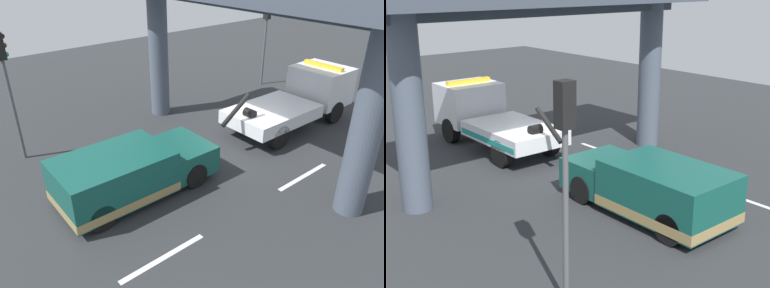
{
  "view_description": "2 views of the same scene",
  "coord_description": "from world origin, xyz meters",
  "views": [
    {
      "loc": [
        -9.98,
        -8.88,
        7.08
      ],
      "look_at": [
        -2.33,
        0.31,
        0.75
      ],
      "focal_mm": 34.85,
      "sensor_mm": 36.0,
      "label": 1
    },
    {
      "loc": [
        -14.35,
        10.53,
        6.4
      ],
      "look_at": [
        -1.68,
        -0.21,
        1.23
      ],
      "focal_mm": 49.69,
      "sensor_mm": 36.0,
      "label": 2
    }
  ],
  "objects": [
    {
      "name": "ground_plane",
      "position": [
        0.0,
        0.0,
        -0.05
      ],
      "size": [
        60.0,
        40.0,
        0.1
      ],
      "primitive_type": "cube",
      "color": "#2D3033"
    },
    {
      "name": "lane_stripe_west",
      "position": [
        -6.0,
        -2.95,
        0.0
      ],
      "size": [
        2.6,
        0.16,
        0.01
      ],
      "primitive_type": "cube",
      "color": "silver",
      "rests_on": "ground"
    },
    {
      "name": "lane_stripe_mid",
      "position": [
        0.0,
        -2.95,
        0.0
      ],
      "size": [
        2.6,
        0.16,
        0.01
      ],
      "primitive_type": "cube",
      "color": "silver",
      "rests_on": "ground"
    },
    {
      "name": "tow_truck_white",
      "position": [
        3.69,
        -0.01,
        1.2
      ],
      "size": [
        7.26,
        2.46,
        2.46
      ],
      "color": "white",
      "rests_on": "ground"
    },
    {
      "name": "towed_van_green",
      "position": [
        -5.13,
        0.0,
        0.78
      ],
      "size": [
        5.21,
        2.25,
        1.58
      ],
      "color": "#145147",
      "rests_on": "ground"
    },
    {
      "name": "overpass_structure",
      "position": [
        -0.48,
        0.0,
        5.42
      ],
      "size": [
        3.6,
        11.78,
        6.45
      ],
      "color": "#4C5666",
      "rests_on": "ground"
    },
    {
      "name": "traffic_light_near",
      "position": [
        -6.98,
        4.61,
        3.39
      ],
      "size": [
        0.39,
        0.32,
        4.67
      ],
      "color": "#515456",
      "rests_on": "ground"
    },
    {
      "name": "traffic_light_far",
      "position": [
        6.52,
        4.61,
        3.31
      ],
      "size": [
        0.39,
        0.32,
        4.55
      ],
      "color": "#515456",
      "rests_on": "ground"
    }
  ]
}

